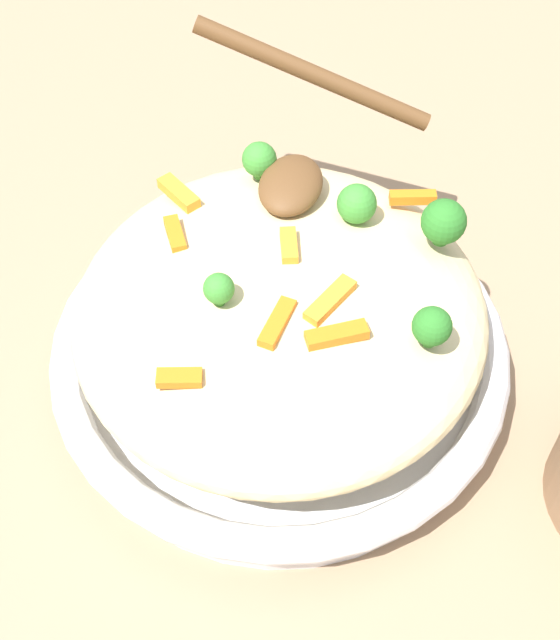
% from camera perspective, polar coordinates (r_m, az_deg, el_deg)
% --- Properties ---
extents(ground_plane, '(2.40, 2.40, 0.00)m').
position_cam_1_polar(ground_plane, '(0.58, -0.00, -3.93)').
color(ground_plane, '#9E7F60').
extents(serving_bowl, '(0.29, 0.29, 0.05)m').
position_cam_1_polar(serving_bowl, '(0.56, -0.00, -2.42)').
color(serving_bowl, silver).
rests_on(serving_bowl, ground_plane).
extents(pasta_mound, '(0.26, 0.25, 0.07)m').
position_cam_1_polar(pasta_mound, '(0.52, -0.00, 0.66)').
color(pasta_mound, beige).
rests_on(pasta_mound, serving_bowl).
extents(carrot_piece_0, '(0.03, 0.02, 0.01)m').
position_cam_1_polar(carrot_piece_0, '(0.53, -7.03, 5.70)').
color(carrot_piece_0, orange).
rests_on(carrot_piece_0, pasta_mound).
extents(carrot_piece_1, '(0.03, 0.03, 0.01)m').
position_cam_1_polar(carrot_piece_1, '(0.55, -6.79, 8.44)').
color(carrot_piece_1, orange).
rests_on(carrot_piece_1, pasta_mound).
extents(carrot_piece_2, '(0.02, 0.03, 0.01)m').
position_cam_1_polar(carrot_piece_2, '(0.55, 8.86, 8.11)').
color(carrot_piece_2, orange).
rests_on(carrot_piece_2, pasta_mound).
extents(carrot_piece_3, '(0.03, 0.02, 0.01)m').
position_cam_1_polar(carrot_piece_3, '(0.51, 0.76, 4.94)').
color(carrot_piece_3, orange).
rests_on(carrot_piece_3, pasta_mound).
extents(carrot_piece_4, '(0.04, 0.03, 0.01)m').
position_cam_1_polar(carrot_piece_4, '(0.48, 3.37, 1.32)').
color(carrot_piece_4, orange).
rests_on(carrot_piece_4, pasta_mound).
extents(carrot_piece_5, '(0.02, 0.03, 0.01)m').
position_cam_1_polar(carrot_piece_5, '(0.46, -6.75, -3.86)').
color(carrot_piece_5, orange).
rests_on(carrot_piece_5, pasta_mound).
extents(carrot_piece_6, '(0.04, 0.01, 0.01)m').
position_cam_1_polar(carrot_piece_6, '(0.47, -0.18, -0.22)').
color(carrot_piece_6, orange).
rests_on(carrot_piece_6, pasta_mound).
extents(carrot_piece_7, '(0.03, 0.04, 0.01)m').
position_cam_1_polar(carrot_piece_7, '(0.47, 3.81, -1.00)').
color(carrot_piece_7, orange).
rests_on(carrot_piece_7, pasta_mound).
extents(broccoli_floret_0, '(0.02, 0.02, 0.03)m').
position_cam_1_polar(broccoli_floret_0, '(0.47, 10.12, -0.44)').
color(broccoli_floret_0, '#296820').
rests_on(broccoli_floret_0, pasta_mound).
extents(broccoli_floret_1, '(0.02, 0.02, 0.02)m').
position_cam_1_polar(broccoli_floret_1, '(0.48, -4.11, 2.09)').
color(broccoli_floret_1, '#377928').
rests_on(broccoli_floret_1, pasta_mound).
extents(broccoli_floret_2, '(0.02, 0.02, 0.03)m').
position_cam_1_polar(broccoli_floret_2, '(0.56, -1.39, 10.67)').
color(broccoli_floret_2, '#377928').
rests_on(broccoli_floret_2, pasta_mound).
extents(broccoli_floret_3, '(0.03, 0.03, 0.03)m').
position_cam_1_polar(broccoli_floret_3, '(0.52, 10.89, 6.45)').
color(broccoli_floret_3, '#296820').
rests_on(broccoli_floret_3, pasta_mound).
extents(broccoli_floret_4, '(0.02, 0.02, 0.03)m').
position_cam_1_polar(broccoli_floret_4, '(0.53, 5.15, 7.72)').
color(broccoli_floret_4, '#377928').
rests_on(broccoli_floret_4, pasta_mound).
extents(serving_spoon, '(0.12, 0.16, 0.07)m').
position_cam_1_polar(serving_spoon, '(0.56, 1.32, 11.80)').
color(serving_spoon, brown).
rests_on(serving_spoon, pasta_mound).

